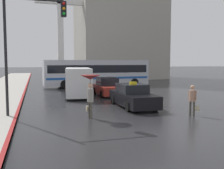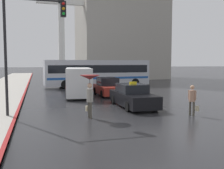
# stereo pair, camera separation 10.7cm
# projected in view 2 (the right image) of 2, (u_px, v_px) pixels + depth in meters

# --- Properties ---
(ground_plane) EXTENTS (300.00, 300.00, 0.00)m
(ground_plane) POSITION_uv_depth(u_px,v_px,m) (147.00, 132.00, 10.78)
(ground_plane) COLOR #262628
(taxi) EXTENTS (1.91, 4.76, 1.64)m
(taxi) POSITION_uv_depth(u_px,v_px,m) (133.00, 96.00, 16.82)
(taxi) COLOR black
(taxi) RESTS_ON ground_plane
(sedan_red) EXTENTS (1.91, 4.18, 1.55)m
(sedan_red) POSITION_uv_depth(u_px,v_px,m) (108.00, 87.00, 22.74)
(sedan_red) COLOR #A52D23
(sedan_red) RESTS_ON ground_plane
(ambulance_van) EXTENTS (2.72, 5.91, 2.39)m
(ambulance_van) POSITION_uv_depth(u_px,v_px,m) (78.00, 81.00, 22.04)
(ambulance_van) COLOR white
(ambulance_van) RESTS_ON ground_plane
(city_bus) EXTENTS (12.32, 3.17, 3.12)m
(city_bus) POSITION_uv_depth(u_px,v_px,m) (98.00, 72.00, 30.60)
(city_bus) COLOR #B2B7C1
(city_bus) RESTS_ON ground_plane
(pedestrian_with_umbrella) EXTENTS (1.02, 1.02, 2.22)m
(pedestrian_with_umbrella) POSITION_uv_depth(u_px,v_px,m) (90.00, 84.00, 13.32)
(pedestrian_with_umbrella) COLOR #4C473D
(pedestrian_with_umbrella) RESTS_ON ground_plane
(pedestrian_man) EXTENTS (0.47, 0.58, 1.65)m
(pedestrian_man) POSITION_uv_depth(u_px,v_px,m) (192.00, 98.00, 14.03)
(pedestrian_man) COLOR #4C473D
(pedestrian_man) RESTS_ON ground_plane
(traffic_light) EXTENTS (3.13, 0.38, 6.36)m
(traffic_light) POSITION_uv_depth(u_px,v_px,m) (29.00, 33.00, 13.41)
(traffic_light) COLOR black
(traffic_light) RESTS_ON ground_plane
(monument_cross) EXTENTS (7.52, 0.90, 17.08)m
(monument_cross) POSITION_uv_depth(u_px,v_px,m) (61.00, 18.00, 40.77)
(monument_cross) COLOR white
(monument_cross) RESTS_ON ground_plane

